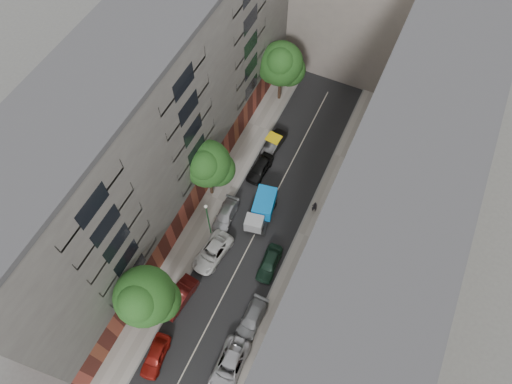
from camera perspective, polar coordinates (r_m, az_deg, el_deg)
The scene contains 21 objects.
ground at distance 48.73m, azimuth 0.88°, elevation -3.31°, with size 120.00×120.00×0.00m, color #4C4C49.
road_surface at distance 48.72m, azimuth 0.88°, elevation -3.30°, with size 8.00×44.00×0.02m, color black.
sidewalk_left at distance 49.94m, azimuth -4.87°, elevation -0.88°, with size 3.00×44.00×0.15m, color gray.
sidewalk_right at distance 47.99m, azimuth 6.89°, elevation -5.72°, with size 3.00×44.00×0.15m, color gray.
building_left at distance 43.80m, azimuth -12.28°, elevation 8.21°, with size 8.00×44.00×20.00m, color #4E4C49.
building_right at distance 39.19m, azimuth 15.88°, elevation -2.60°, with size 8.00×44.00×20.00m, color #B5A48D.
tarp_truck at distance 47.79m, azimuth 0.70°, elevation -2.18°, with size 2.82×5.29×2.30m.
car_left_0 at distance 44.37m, azimuth -12.46°, elevation -19.37°, with size 1.64×4.08×1.39m, color maroon.
car_left_1 at distance 45.29m, azimuth -9.57°, elevation -12.80°, with size 1.58×4.52×1.49m, color #49100E.
car_left_2 at distance 46.53m, azimuth -5.46°, elevation -7.52°, with size 2.31×5.01×1.39m, color silver.
car_left_3 at distance 48.27m, azimuth -3.83°, elevation -2.95°, with size 1.78×4.37×1.27m, color #AFAFB4.
car_left_4 at distance 51.11m, azimuth 0.49°, elevation 3.02°, with size 1.68×4.19×1.43m, color black.
car_left_5 at distance 53.10m, azimuth 2.19°, elevation 6.05°, with size 1.46×4.20×1.38m, color black.
car_right_0 at distance 43.30m, azimuth -3.38°, elevation -20.93°, with size 2.46×5.34×1.49m, color #B0B0B5.
car_right_1 at distance 44.21m, azimuth -0.51°, elevation -15.62°, with size 1.81×4.46×1.30m, color slate.
car_right_2 at distance 45.89m, azimuth 1.69°, elevation -8.87°, with size 1.68×4.17×1.42m, color black.
tree_near at distance 39.93m, azimuth -13.68°, elevation -12.80°, with size 5.42×5.17×9.12m.
tree_mid at distance 45.65m, azimuth -6.05°, elevation 3.29°, with size 5.13×4.84×8.21m.
tree_far at distance 54.26m, azimuth 3.20°, elevation 15.51°, with size 5.40×5.15×8.38m.
lamp_post at distance 44.75m, azimuth -6.06°, elevation -3.07°, with size 0.36×0.36×5.93m.
pedestrian at distance 48.65m, azimuth 7.32°, elevation -1.84°, with size 0.61×0.40×1.68m, color black.
Camera 1 is at (8.69, -20.37, 43.40)m, focal length 32.00 mm.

